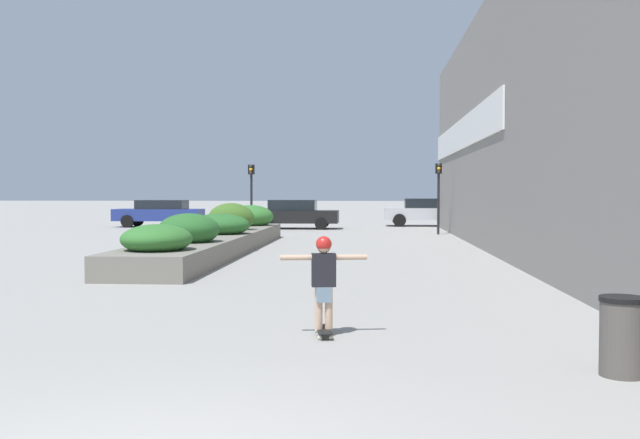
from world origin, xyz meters
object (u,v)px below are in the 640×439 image
(skateboarder, at_px, (324,273))
(traffic_light_left, at_px, (251,186))
(trash_bin, at_px, (622,336))
(car_center_right, at_px, (160,213))
(traffic_light_right, at_px, (439,186))
(car_rightmost, at_px, (423,211))
(car_center_left, at_px, (295,214))
(skateboard, at_px, (324,331))
(car_leftmost, at_px, (532,213))

(skateboarder, xyz_separation_m, traffic_light_left, (-4.93, 23.38, 1.35))
(trash_bin, bearing_deg, traffic_light_left, 107.85)
(car_center_right, xyz_separation_m, traffic_light_right, (14.45, -5.83, 1.40))
(traffic_light_left, bearing_deg, skateboarder, -78.09)
(car_rightmost, bearing_deg, traffic_light_right, -179.10)
(trash_bin, bearing_deg, car_center_left, 102.61)
(car_center_left, xyz_separation_m, traffic_light_left, (-1.63, -3.80, 1.40))
(skateboard, bearing_deg, trash_bin, -38.06)
(traffic_light_left, bearing_deg, car_center_right, 138.45)
(car_center_left, bearing_deg, car_rightmost, 116.86)
(trash_bin, xyz_separation_m, traffic_light_right, (0.41, 24.61, 1.77))
(car_center_right, bearing_deg, trash_bin, -155.24)
(skateboarder, bearing_deg, skateboard, 171.56)
(traffic_light_right, bearing_deg, trash_bin, -90.96)
(car_center_right, distance_m, car_rightmost, 14.47)
(skateboard, xyz_separation_m, trash_bin, (3.18, -1.81, 0.34))
(skateboard, bearing_deg, car_center_left, 88.49)
(car_rightmost, xyz_separation_m, traffic_light_right, (0.12, -7.81, 1.36))
(trash_bin, height_order, car_center_right, car_center_right)
(traffic_light_left, height_order, traffic_light_right, traffic_light_right)
(skateboard, height_order, car_center_left, car_center_left)
(trash_bin, distance_m, car_center_right, 33.53)
(trash_bin, relative_size, car_center_right, 0.17)
(skateboarder, height_order, traffic_light_left, traffic_light_left)
(traffic_light_right, bearing_deg, car_rightmost, 90.90)
(car_rightmost, bearing_deg, car_leftmost, -98.42)
(traffic_light_right, bearing_deg, car_center_right, 158.02)
(skateboarder, relative_size, car_center_left, 0.28)
(car_center_left, relative_size, traffic_light_left, 1.37)
(car_leftmost, relative_size, traffic_light_right, 1.25)
(trash_bin, distance_m, traffic_light_right, 24.67)
(skateboarder, relative_size, traffic_light_left, 0.38)
(skateboard, distance_m, traffic_light_left, 23.99)
(trash_bin, xyz_separation_m, traffic_light_left, (-8.11, 25.19, 1.76))
(car_center_left, height_order, car_center_right, car_center_left)
(trash_bin, relative_size, car_leftmost, 0.21)
(trash_bin, distance_m, car_rightmost, 32.42)
(trash_bin, bearing_deg, skateboard, 150.38)
(skateboarder, relative_size, car_leftmost, 0.31)
(traffic_light_left, bearing_deg, skateboard, -78.09)
(car_rightmost, bearing_deg, car_center_right, 97.84)
(car_rightmost, relative_size, traffic_light_left, 1.32)
(trash_bin, bearing_deg, car_center_right, 114.76)
(skateboard, relative_size, car_rightmost, 0.17)
(traffic_light_right, bearing_deg, skateboarder, -98.95)
(car_center_right, bearing_deg, skateboard, -159.23)
(skateboarder, xyz_separation_m, car_center_left, (-3.30, 27.18, -0.06))
(skateboarder, height_order, traffic_light_right, traffic_light_right)
(car_leftmost, distance_m, traffic_light_right, 9.06)
(car_leftmost, height_order, traffic_light_left, traffic_light_left)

